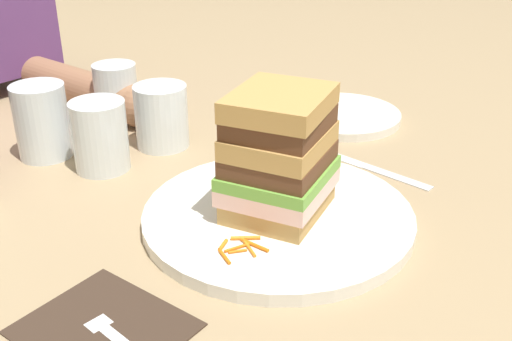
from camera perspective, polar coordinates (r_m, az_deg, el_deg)
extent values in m
plane|color=#9E8460|center=(0.68, 2.04, -4.76)|extent=(3.00, 3.00, 0.00)
cylinder|color=white|center=(0.67, 2.00, -4.29)|extent=(0.30, 0.30, 0.01)
cube|color=tan|center=(0.67, 2.02, -2.97)|extent=(0.13, 0.11, 0.02)
cube|color=beige|center=(0.66, 2.05, -1.47)|extent=(0.13, 0.12, 0.02)
cube|color=#6BA83D|center=(0.65, 2.07, -0.24)|extent=(0.13, 0.12, 0.01)
cube|color=#56331E|center=(0.64, 2.09, 1.07)|extent=(0.12, 0.12, 0.02)
cube|color=tan|center=(0.63, 2.12, 2.75)|extent=(0.13, 0.11, 0.02)
cube|color=#56331E|center=(0.63, 2.15, 4.49)|extent=(0.12, 0.11, 0.02)
cube|color=tan|center=(0.62, 2.32, 6.38)|extent=(0.13, 0.12, 0.02)
cylinder|color=orange|center=(0.61, -0.58, -7.23)|extent=(0.02, 0.03, 0.00)
cylinder|color=orange|center=(0.61, -1.71, -7.12)|extent=(0.03, 0.01, 0.00)
cylinder|color=orange|center=(0.61, -0.13, -6.90)|extent=(0.00, 0.03, 0.00)
cylinder|color=orange|center=(0.59, -2.93, -7.96)|extent=(0.01, 0.02, 0.00)
cylinder|color=orange|center=(0.61, -2.93, -6.95)|extent=(0.02, 0.01, 0.00)
cylinder|color=orange|center=(0.61, -0.96, -6.74)|extent=(0.01, 0.02, 0.00)
cylinder|color=orange|center=(0.62, -0.97, -6.25)|extent=(0.02, 0.03, 0.00)
cylinder|color=orange|center=(0.60, -1.70, -7.47)|extent=(0.02, 0.01, 0.00)
cylinder|color=orange|center=(0.74, 3.52, -0.58)|extent=(0.02, 0.03, 0.00)
cylinder|color=orange|center=(0.75, 5.44, -0.50)|extent=(0.03, 0.01, 0.00)
cylinder|color=orange|center=(0.76, 4.14, 0.10)|extent=(0.02, 0.02, 0.00)
cylinder|color=orange|center=(0.73, 5.03, -1.05)|extent=(0.03, 0.02, 0.00)
cylinder|color=orange|center=(0.74, 6.16, -0.77)|extent=(0.03, 0.02, 0.00)
cylinder|color=orange|center=(0.76, 5.22, 0.05)|extent=(0.02, 0.03, 0.00)
cylinder|color=orange|center=(0.74, 6.01, -0.62)|extent=(0.01, 0.02, 0.00)
cylinder|color=orange|center=(0.73, 6.19, -0.94)|extent=(0.02, 0.01, 0.00)
cube|color=#38281E|center=(0.55, -13.87, -13.92)|extent=(0.12, 0.14, 0.00)
cube|color=silver|center=(0.55, -14.38, -13.28)|extent=(0.02, 0.02, 0.00)
cylinder|color=silver|center=(0.58, -15.23, -11.61)|extent=(0.01, 0.04, 0.00)
cylinder|color=silver|center=(0.57, -15.71, -11.84)|extent=(0.01, 0.04, 0.00)
cylinder|color=silver|center=(0.57, -16.20, -12.07)|extent=(0.01, 0.04, 0.00)
cylinder|color=silver|center=(0.57, -16.69, -12.30)|extent=(0.01, 0.04, 0.00)
cube|color=silver|center=(0.79, 12.89, -0.56)|extent=(0.02, 0.10, 0.00)
cube|color=silver|center=(0.84, 7.05, 1.52)|extent=(0.02, 0.11, 0.00)
cylinder|color=white|center=(0.86, -8.72, 4.98)|extent=(0.07, 0.07, 0.09)
cylinder|color=#E55638|center=(0.86, -8.67, 4.22)|extent=(0.07, 0.07, 0.06)
cylinder|color=silver|center=(0.97, -12.79, 7.10)|extent=(0.07, 0.07, 0.09)
cylinder|color=silver|center=(0.86, -19.19, 4.33)|extent=(0.07, 0.07, 0.10)
cylinder|color=silver|center=(0.80, -14.21, 3.13)|extent=(0.07, 0.07, 0.09)
cylinder|color=white|center=(0.96, 7.94, 5.05)|extent=(0.18, 0.18, 0.01)
cylinder|color=#936647|center=(1.03, -15.56, 7.27)|extent=(0.06, 0.26, 0.06)
sphere|color=#936647|center=(0.94, -10.68, 5.80)|extent=(0.06, 0.06, 0.06)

